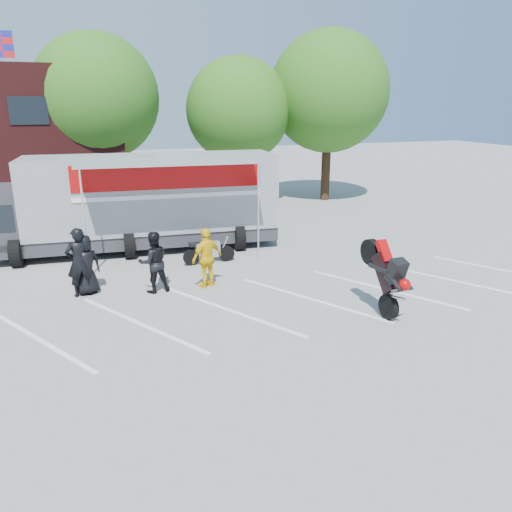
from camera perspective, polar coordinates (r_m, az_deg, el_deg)
ground at (r=12.52m, az=-2.43°, el=-8.10°), size 100.00×100.00×0.00m
parking_bay_lines at (r=13.39m, az=-3.73°, el=-6.35°), size 18.09×13.33×0.01m
tree_left at (r=26.86m, az=-17.78°, el=16.85°), size 6.12×6.12×8.64m
tree_mid at (r=27.14m, az=-2.04°, el=16.30°), size 5.44×5.44×7.68m
tree_right at (r=28.63m, az=8.33°, el=18.04°), size 6.46×6.46×9.12m
transporter_truck at (r=19.47m, az=-12.80°, el=0.79°), size 11.41×6.19×3.50m
parked_motorcycle at (r=17.40m, az=-5.36°, el=-0.80°), size 1.88×0.68×0.97m
stunt_bike_rider at (r=13.89m, az=13.00°, el=-5.92°), size 0.97×1.88×2.15m
spectator_leather_a at (r=15.13m, az=-18.90°, el=-0.94°), size 0.99×0.79×1.76m
spectator_leather_b at (r=14.99m, az=-19.56°, el=-0.68°), size 0.81×0.61×2.01m
spectator_leather_c at (r=14.75m, az=-11.62°, el=-0.69°), size 0.94×0.77×1.82m
spectator_hivis at (r=14.90m, az=-5.63°, el=-0.22°), size 1.15×0.84×1.82m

